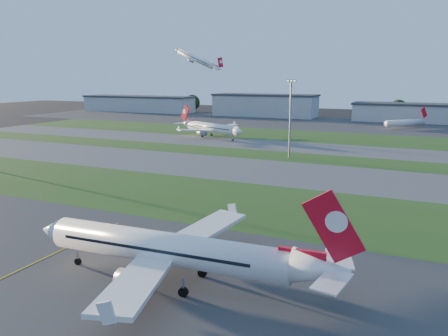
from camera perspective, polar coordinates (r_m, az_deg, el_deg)
The scene contains 18 objects.
grass_strip_a at distance 103.71m, azimuth -8.34°, elevation -3.19°, with size 300.00×34.00×0.01m, color #284C19.
taxiway_a at distance 131.86m, azimuth -0.59°, elevation 0.16°, with size 300.00×32.00×0.01m, color #515154.
grass_strip_b at distance 154.47m, azimuth 3.34°, elevation 1.86°, with size 300.00×18.00×0.01m, color #284C19.
taxiway_b at distance 174.91m, azimuth 5.95°, elevation 2.99°, with size 300.00×26.00×0.01m, color #515154.
grass_strip_c at distance 206.17m, azimuth 8.89°, elevation 4.24°, with size 300.00×40.00×0.01m, color #284C19.
apron_far at distance 264.09m, azimuth 12.45°, elevation 5.74°, with size 400.00×80.00×0.01m, color #333335.
airliner_parked at distance 58.26m, azimuth -7.26°, elevation -10.52°, with size 41.55×35.19×12.96m.
airliner_taxiing at distance 195.86m, azimuth -1.65°, elevation 5.26°, with size 36.82×31.37×12.32m.
airliner_departing at distance 286.16m, azimuth -3.67°, elevation 14.02°, with size 32.55×27.58×10.15m.
mini_jet_near at distance 249.24m, azimuth 22.62°, elevation 5.52°, with size 20.11×22.69×9.48m.
light_mast_centre at distance 145.99m, azimuth 8.66°, elevation 7.03°, with size 3.20×0.70×25.80m.
hangar_far_west at distance 353.12m, azimuth -11.13°, elevation 8.25°, with size 91.80×23.00×12.20m.
hangar_west at distance 304.41m, azimuth 5.35°, elevation 8.17°, with size 71.40×23.00×15.20m.
hangar_east at distance 287.75m, azimuth 24.63°, elevation 6.55°, with size 81.60×23.00×11.20m.
tree_far_west at distance 387.67m, azimuth -14.88°, elevation 8.43°, with size 11.00×11.00×12.00m.
tree_west at distance 344.54m, azimuth -4.18°, elevation 8.52°, with size 12.10×12.10×13.20m.
tree_mid_west at distance 307.91m, azimuth 10.47°, elevation 7.73°, with size 9.90×9.90×10.80m.
tree_mid_east at distance 301.99m, azimuth 21.80°, elevation 7.20°, with size 11.55×11.55×12.60m.
Camera 1 is at (54.74, -31.99, 26.58)m, focal length 35.00 mm.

